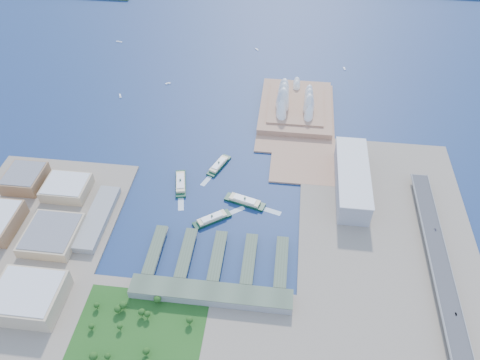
# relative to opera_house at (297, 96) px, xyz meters

# --- Properties ---
(ground) EXTENTS (3000.00, 3000.00, 0.00)m
(ground) POSITION_rel_opera_house_xyz_m (-105.00, -280.00, -32.00)
(ground) COLOR #10234E
(ground) RESTS_ON ground
(west_land) EXTENTS (220.00, 390.00, 3.00)m
(west_land) POSITION_rel_opera_house_xyz_m (-355.00, -385.00, -30.50)
(west_land) COLOR gray
(west_land) RESTS_ON ground
(south_land) EXTENTS (720.00, 180.00, 3.00)m
(south_land) POSITION_rel_opera_house_xyz_m (-105.00, -490.00, -30.50)
(south_land) COLOR gray
(south_land) RESTS_ON ground
(east_land) EXTENTS (240.00, 500.00, 3.00)m
(east_land) POSITION_rel_opera_house_xyz_m (135.00, -330.00, -30.50)
(east_land) COLOR gray
(east_land) RESTS_ON ground
(peninsula) EXTENTS (135.00, 220.00, 3.00)m
(peninsula) POSITION_rel_opera_house_xyz_m (2.50, -20.00, -30.50)
(peninsula) COLOR #A87A5C
(peninsula) RESTS_ON ground
(opera_house) EXTENTS (134.00, 180.00, 58.00)m
(opera_house) POSITION_rel_opera_house_xyz_m (0.00, 0.00, 0.00)
(opera_house) COLOR white
(opera_house) RESTS_ON peninsula
(toaster_building) EXTENTS (45.00, 155.00, 35.00)m
(toaster_building) POSITION_rel_opera_house_xyz_m (90.00, -200.00, -11.50)
(toaster_building) COLOR #94949A
(toaster_building) RESTS_ON east_land
(expressway) EXTENTS (26.00, 340.00, 11.85)m
(expressway) POSITION_rel_opera_house_xyz_m (195.00, -340.00, -23.07)
(expressway) COLOR gray
(expressway) RESTS_ON east_land
(west_buildings) EXTENTS (200.00, 280.00, 27.00)m
(west_buildings) POSITION_rel_opera_house_xyz_m (-355.00, -350.00, -15.50)
(west_buildings) COLOR #916B48
(west_buildings) RESTS_ON west_land
(ferry_wharves) EXTENTS (184.00, 90.00, 9.30)m
(ferry_wharves) POSITION_rel_opera_house_xyz_m (-91.00, -355.00, -27.35)
(ferry_wharves) COLOR #455440
(ferry_wharves) RESTS_ON ground
(terminal_building) EXTENTS (200.00, 28.00, 12.00)m
(terminal_building) POSITION_rel_opera_house_xyz_m (-90.00, -415.00, -23.00)
(terminal_building) COLOR gray
(terminal_building) RESTS_ON south_land
(park) EXTENTS (150.00, 110.00, 16.00)m
(park) POSITION_rel_opera_house_xyz_m (-165.00, -470.00, -21.00)
(park) COLOR #194714
(park) RESTS_ON south_land
(ferry_a) EXTENTS (27.57, 61.55, 11.28)m
(ferry_a) POSITION_rel_opera_house_xyz_m (-169.80, -220.70, -26.36)
(ferry_a) COLOR #0D341F
(ferry_a) RESTS_ON ground
(ferry_b) EXTENTS (33.88, 56.41, 10.44)m
(ferry_b) POSITION_rel_opera_house_xyz_m (-117.36, -171.99, -26.78)
(ferry_b) COLOR #0D341F
(ferry_b) RESTS_ON ground
(ferry_c) EXTENTS (54.59, 45.04, 10.76)m
(ferry_c) POSITION_rel_opera_house_xyz_m (-109.53, -288.23, -26.62)
(ferry_c) COLOR #0D341F
(ferry_c) RESTS_ON ground
(ferry_d) EXTENTS (63.30, 32.32, 11.61)m
(ferry_d) POSITION_rel_opera_house_xyz_m (-66.82, -248.01, -26.20)
(ferry_d) COLOR #0D341F
(ferry_d) RESTS_ON ground
(boat_a) EXTENTS (8.09, 13.15, 2.49)m
(boat_a) POSITION_rel_opera_house_xyz_m (-337.99, 7.24, -30.75)
(boat_a) COLOR white
(boat_a) RESTS_ON ground
(boat_b) EXTENTS (10.54, 7.40, 2.70)m
(boat_b) POSITION_rel_opera_house_xyz_m (-256.56, 62.05, -30.65)
(boat_b) COLOR white
(boat_b) RESTS_ON ground
(boat_c) EXTENTS (4.83, 10.77, 2.34)m
(boat_c) POSITION_rel_opera_house_xyz_m (96.88, 163.33, -30.83)
(boat_c) COLOR white
(boat_c) RESTS_ON ground
(boat_d) EXTENTS (14.66, 5.31, 2.42)m
(boat_d) POSITION_rel_opera_house_xyz_m (-408.14, 223.31, -30.79)
(boat_d) COLOR white
(boat_d) RESTS_ON ground
(boat_e) EXTENTS (8.64, 9.77, 2.44)m
(boat_e) POSITION_rel_opera_house_xyz_m (-93.10, 224.60, -30.78)
(boat_e) COLOR white
(boat_e) RESTS_ON ground
(car_b) EXTENTS (1.36, 3.90, 1.28)m
(car_b) POSITION_rel_opera_house_xyz_m (199.00, -411.87, -16.51)
(car_b) COLOR slate
(car_b) RESTS_ON expressway
(car_c) EXTENTS (1.72, 4.23, 1.23)m
(car_c) POSITION_rel_opera_house_xyz_m (199.00, -282.19, -16.54)
(car_c) COLOR slate
(car_c) RESTS_ON expressway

